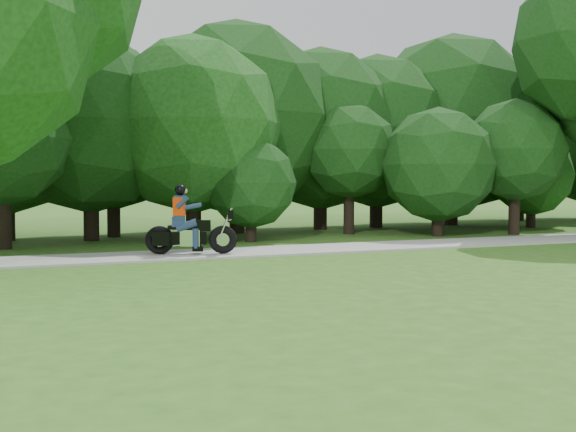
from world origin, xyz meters
TOP-DOWN VIEW (x-y plane):
  - walkway at (0.00, 8.00)m, footprint 60.00×2.20m
  - tree_line at (1.80, 14.52)m, footprint 40.35×11.85m
  - touring_motorcycle at (-5.10, 7.89)m, footprint 2.21×1.18m

SIDE VIEW (x-z plane):
  - walkway at x=0.00m, z-range 0.00..0.06m
  - touring_motorcycle at x=-5.10m, z-range -0.18..1.55m
  - tree_line at x=1.80m, z-range -0.27..7.60m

